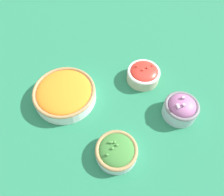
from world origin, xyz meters
name	(u,v)px	position (x,y,z in m)	size (l,w,h in m)	color
ground_plane	(112,103)	(0.00, 0.00, 0.00)	(3.00, 3.00, 0.00)	#23704C
bowl_red_onion	(181,108)	(-0.21, -0.09, 0.04)	(0.11, 0.11, 0.08)	#B2C1CC
bowl_cherry_tomatoes	(143,74)	(-0.03, -0.15, 0.03)	(0.12, 0.12, 0.06)	beige
bowl_broccoli	(116,151)	(-0.12, 0.14, 0.03)	(0.13, 0.13, 0.06)	silver
bowl_carrots	(64,93)	(0.15, 0.08, 0.03)	(0.22, 0.22, 0.06)	white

